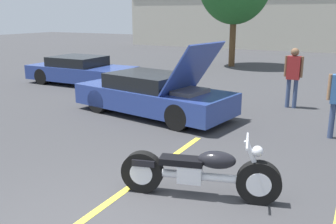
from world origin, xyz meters
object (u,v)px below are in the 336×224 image
(show_car_hood_open, at_px, (154,94))
(motorcycle, at_px, (199,172))
(spectator_near_motorcycle, at_px, (293,73))
(parked_car_left_row, at_px, (81,71))

(show_car_hood_open, bearing_deg, motorcycle, -42.43)
(motorcycle, xyz_separation_m, show_car_hood_open, (-2.96, 3.81, 0.17))
(show_car_hood_open, distance_m, spectator_near_motorcycle, 4.10)
(motorcycle, distance_m, parked_car_left_row, 10.18)
(show_car_hood_open, bearing_deg, parked_car_left_row, 160.41)
(motorcycle, xyz_separation_m, spectator_near_motorcycle, (0.20, 6.38, 0.64))
(parked_car_left_row, bearing_deg, motorcycle, -40.14)
(show_car_hood_open, relative_size, spectator_near_motorcycle, 2.67)
(show_car_hood_open, height_order, spectator_near_motorcycle, show_car_hood_open)
(show_car_hood_open, relative_size, parked_car_left_row, 1.10)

